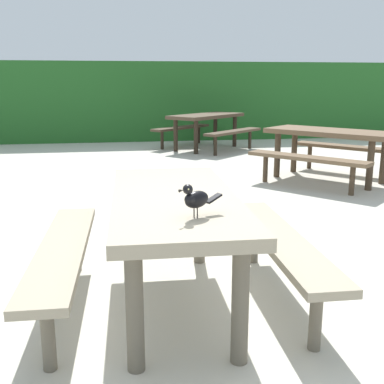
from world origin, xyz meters
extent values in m
plane|color=beige|center=(0.00, 0.00, 0.00)|extent=(60.00, 60.00, 0.00)
cube|color=#235B23|center=(0.00, 9.54, 0.94)|extent=(28.00, 1.72, 1.88)
cube|color=gray|center=(-0.04, 0.16, 0.70)|extent=(0.81, 1.82, 0.07)
cylinder|color=#635B4C|center=(-0.33, -0.53, 0.33)|extent=(0.09, 0.09, 0.67)
cylinder|color=#635B4C|center=(0.20, -0.55, 0.33)|extent=(0.09, 0.09, 0.67)
cylinder|color=#635B4C|center=(-0.29, 0.87, 0.33)|extent=(0.09, 0.09, 0.67)
cylinder|color=#635B4C|center=(0.25, 0.86, 0.33)|extent=(0.09, 0.09, 0.67)
cube|color=gray|center=(-0.74, 0.18, 0.41)|extent=(0.33, 1.72, 0.05)
cylinder|color=#635B4C|center=(-0.76, -0.46, 0.20)|extent=(0.07, 0.07, 0.39)
cylinder|color=#635B4C|center=(-0.72, 0.82, 0.20)|extent=(0.07, 0.07, 0.39)
cube|color=gray|center=(0.66, 0.14, 0.41)|extent=(0.33, 1.72, 0.05)
cylinder|color=#635B4C|center=(0.64, -0.50, 0.20)|extent=(0.07, 0.07, 0.39)
cylinder|color=#635B4C|center=(0.68, 0.78, 0.20)|extent=(0.07, 0.07, 0.39)
ellipsoid|color=black|center=(0.01, -0.36, 0.84)|extent=(0.16, 0.14, 0.09)
ellipsoid|color=black|center=(-0.02, -0.38, 0.84)|extent=(0.09, 0.09, 0.06)
sphere|color=black|center=(-0.04, -0.39, 0.90)|extent=(0.05, 0.05, 0.05)
sphere|color=#EAE08C|center=(-0.04, -0.41, 0.90)|extent=(0.01, 0.01, 0.01)
sphere|color=#EAE08C|center=(-0.06, -0.38, 0.90)|extent=(0.01, 0.01, 0.01)
cone|color=black|center=(-0.07, -0.41, 0.90)|extent=(0.03, 0.03, 0.02)
cube|color=black|center=(0.11, -0.29, 0.82)|extent=(0.10, 0.08, 0.04)
cylinder|color=#47423D|center=(0.01, -0.37, 0.77)|extent=(0.01, 0.01, 0.05)
cylinder|color=#47423D|center=(0.00, -0.35, 0.77)|extent=(0.01, 0.01, 0.05)
cube|color=brown|center=(2.68, 3.73, 0.70)|extent=(1.75, 1.86, 0.07)
cylinder|color=#423324|center=(2.94, 3.02, 0.33)|extent=(0.09, 0.09, 0.67)
cylinder|color=#423324|center=(3.34, 3.37, 0.33)|extent=(0.09, 0.09, 0.67)
cylinder|color=#423324|center=(2.02, 4.09, 0.33)|extent=(0.09, 0.09, 0.67)
cylinder|color=#423324|center=(2.43, 4.43, 0.33)|extent=(0.09, 0.09, 0.67)
cube|color=brown|center=(2.15, 3.27, 0.41)|extent=(1.33, 1.48, 0.05)
cylinder|color=#423324|center=(2.57, 2.79, 0.20)|extent=(0.07, 0.07, 0.39)
cylinder|color=#423324|center=(1.73, 3.76, 0.20)|extent=(0.07, 0.07, 0.39)
cube|color=brown|center=(3.21, 4.19, 0.41)|extent=(1.33, 1.48, 0.05)
cylinder|color=#423324|center=(2.80, 4.67, 0.20)|extent=(0.07, 0.07, 0.39)
cube|color=#473828|center=(1.53, 7.24, 0.70)|extent=(1.84, 1.77, 0.07)
cylinder|color=#2E241A|center=(2.23, 7.51, 0.33)|extent=(0.09, 0.09, 0.67)
cylinder|color=#2E241A|center=(1.87, 7.91, 0.33)|extent=(0.09, 0.09, 0.67)
cylinder|color=#2E241A|center=(1.19, 6.57, 0.33)|extent=(0.09, 0.09, 0.67)
cylinder|color=#2E241A|center=(0.84, 6.96, 0.33)|extent=(0.09, 0.09, 0.67)
cube|color=#473828|center=(2.01, 6.72, 0.41)|extent=(1.45, 1.36, 0.05)
cylinder|color=#2E241A|center=(2.48, 7.15, 0.20)|extent=(0.07, 0.07, 0.39)
cylinder|color=#2E241A|center=(1.53, 6.29, 0.20)|extent=(0.07, 0.07, 0.39)
cube|color=#473828|center=(1.06, 7.76, 0.41)|extent=(1.45, 1.36, 0.05)
cylinder|color=#2E241A|center=(1.54, 8.19, 0.20)|extent=(0.07, 0.07, 0.39)
cylinder|color=#2E241A|center=(0.59, 7.32, 0.20)|extent=(0.07, 0.07, 0.39)
camera|label=1|loc=(-0.39, -2.66, 1.43)|focal=43.88mm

